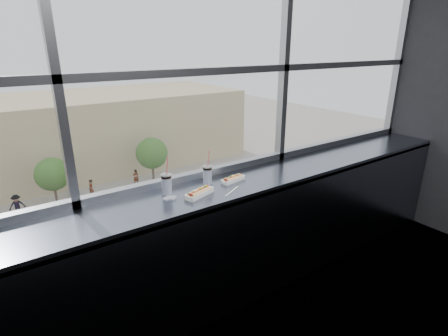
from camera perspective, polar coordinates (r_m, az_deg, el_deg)
wall_back_lower at (r=3.31m, az=-4.44°, el=-10.55°), size 6.00×0.00×6.00m
window_glass at (r=2.89m, az=-5.62°, el=21.30°), size 6.00×0.00×6.00m
window_mullions at (r=2.87m, az=-5.41°, el=21.31°), size 6.00×0.08×2.40m
counter at (r=2.87m, az=-1.89°, el=-3.83°), size 6.00×0.55×0.06m
counter_fascia at (r=2.94m, az=1.04°, el=-14.84°), size 6.00×0.04×1.04m
hotdog_tray_left at (r=2.71m, az=-4.03°, el=-4.01°), size 0.27×0.16×0.06m
hotdog_tray_right at (r=2.99m, az=1.50°, el=-1.77°), size 0.24×0.11×0.06m
soda_cup_left at (r=2.74m, az=-9.36°, el=-2.47°), size 0.09×0.09×0.31m
soda_cup_right at (r=2.91m, az=-2.73°, el=-1.01°), size 0.08×0.08×0.30m
loose_straw at (r=2.78m, az=1.30°, el=-3.83°), size 0.20×0.11×0.01m
wrapper at (r=2.68m, az=-8.86°, el=-4.83°), size 0.11×0.08×0.03m
plaza_ground at (r=47.87m, az=-31.72°, el=0.53°), size 120.00×120.00×0.00m
street_asphalt at (r=26.10m, az=-27.43°, el=-13.24°), size 80.00×10.00×0.06m
far_sidewalk at (r=33.25m, az=-29.55°, el=-6.55°), size 80.00×6.00×0.04m
far_building at (r=41.54m, az=-32.08°, el=3.73°), size 50.00×14.00×8.00m
car_far_b at (r=29.24m, az=-25.99°, el=-6.85°), size 3.66×7.09×2.26m
car_far_c at (r=31.78m, az=-8.50°, el=-2.95°), size 3.31×6.83×2.21m
car_near_d at (r=23.45m, az=-10.64°, el=-12.11°), size 2.83×5.98×1.94m
car_near_c at (r=22.04m, az=-29.63°, el=-16.35°), size 3.31×7.06×2.30m
pedestrian_c at (r=33.34m, az=-20.91°, el=-3.00°), size 0.74×0.99×2.23m
pedestrian_b at (r=32.65m, az=-30.76°, el=-5.01°), size 1.01×0.75×2.26m
pedestrian_d at (r=35.42m, az=-14.23°, el=-1.22°), size 0.86×0.65×1.94m
tree_center at (r=32.38m, az=-26.23°, el=-0.94°), size 2.82×2.82×4.41m
tree_right at (r=34.52m, az=-11.71°, el=2.37°), size 3.07×3.07×4.80m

